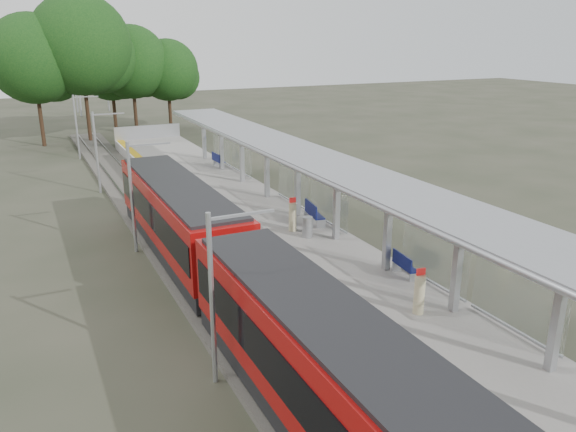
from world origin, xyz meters
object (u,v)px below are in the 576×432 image
(train, at_px, (231,269))
(bench_near, at_px, (404,265))
(bench_mid, at_px, (313,213))
(bench_far, at_px, (217,160))
(info_pillar_far, at_px, (293,216))
(litter_bin, at_px, (307,227))
(info_pillar_near, at_px, (419,294))

(train, relative_size, bench_near, 19.25)
(bench_mid, relative_size, bench_far, 1.15)
(bench_mid, distance_m, info_pillar_far, 1.41)
(train, xyz_separation_m, bench_near, (6.71, -1.28, -0.55))
(litter_bin, bearing_deg, bench_mid, 53.91)
(bench_near, relative_size, bench_mid, 0.82)
(bench_mid, bearing_deg, train, -128.91)
(bench_near, bearing_deg, bench_mid, 97.74)
(bench_far, relative_size, info_pillar_near, 0.92)
(train, relative_size, info_pillar_far, 16.51)
(bench_far, bearing_deg, litter_bin, -96.51)
(bench_far, distance_m, litter_bin, 15.99)
(train, distance_m, info_pillar_near, 6.65)
(bench_mid, xyz_separation_m, info_pillar_near, (-1.23, -9.94, 0.11))
(bench_mid, bearing_deg, info_pillar_near, -88.24)
(train, height_order, bench_mid, train)
(train, distance_m, litter_bin, 6.99)
(litter_bin, bearing_deg, train, -140.91)
(bench_far, height_order, info_pillar_near, info_pillar_near)
(info_pillar_near, height_order, info_pillar_far, info_pillar_far)
(bench_mid, bearing_deg, bench_near, -79.67)
(info_pillar_far, relative_size, litter_bin, 1.69)
(bench_near, distance_m, info_pillar_far, 6.97)
(bench_mid, bearing_deg, info_pillar_far, -154.12)
(bench_far, relative_size, litter_bin, 1.53)
(info_pillar_near, distance_m, litter_bin, 8.41)
(bench_near, height_order, info_pillar_near, info_pillar_near)
(train, relative_size, bench_mid, 15.76)
(bench_near, height_order, bench_far, bench_far)
(info_pillar_far, bearing_deg, train, -132.63)
(bench_near, xyz_separation_m, bench_far, (-0.29, 21.63, 0.04))
(info_pillar_near, bearing_deg, bench_far, 94.11)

